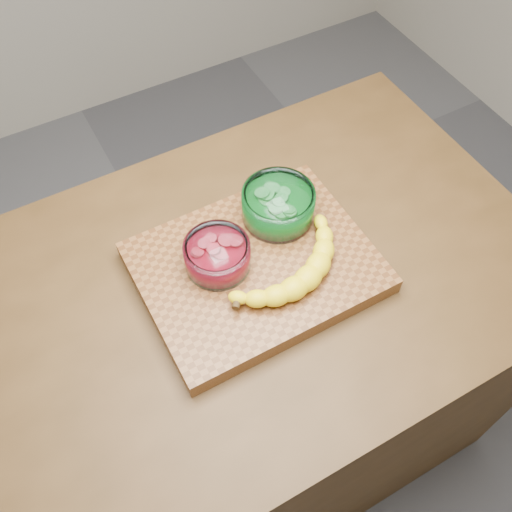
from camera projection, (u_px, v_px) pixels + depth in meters
ground at (256, 422)px, 1.88m from camera, size 3.50×3.50×0.00m
counter at (256, 366)px, 1.51m from camera, size 1.20×0.80×0.90m
cutting_board at (256, 268)px, 1.13m from camera, size 0.45×0.35×0.04m
bowl_red at (217, 255)px, 1.09m from camera, size 0.13×0.13×0.06m
bowl_green at (278, 205)px, 1.15m from camera, size 0.15×0.15×0.07m
banana at (286, 264)px, 1.08m from camera, size 0.30×0.18×0.04m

